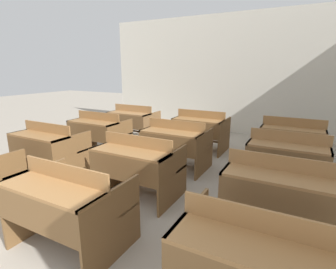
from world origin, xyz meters
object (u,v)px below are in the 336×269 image
object	(u,v)px
bench_front_right	(257,264)
bench_third_center	(176,143)
bench_front_center	(68,204)
bench_second_right	(277,192)
bench_second_left	(49,147)
bench_third_left	(99,132)
bench_third_right	(287,159)
bench_second_center	(138,165)
bench_back_center	(201,129)
bench_back_left	(133,122)
bench_back_right	(292,140)

from	to	relation	value
bench_front_right	bench_third_center	world-z (taller)	same
bench_front_center	bench_second_right	world-z (taller)	same
bench_second_left	bench_third_left	size ratio (longest dim) A/B	1.00
bench_front_center	bench_second_left	size ratio (longest dim) A/B	1.00
bench_front_right	bench_third_right	distance (m)	2.35
bench_second_center	bench_third_right	size ratio (longest dim) A/B	1.00
bench_third_left	bench_third_right	size ratio (longest dim) A/B	1.00
bench_second_left	bench_back_center	distance (m)	2.96
bench_front_right	bench_second_center	size ratio (longest dim) A/B	1.00
bench_front_right	bench_back_left	world-z (taller)	same
bench_front_right	bench_third_left	bearing A→B (deg)	146.20
bench_front_right	bench_back_left	bearing A→B (deg)	134.74
bench_front_right	bench_back_right	bearing A→B (deg)	89.94
bench_second_right	bench_second_left	bearing A→B (deg)	-179.59
bench_second_left	bench_third_center	size ratio (longest dim) A/B	1.00
bench_second_left	bench_second_center	distance (m)	1.76
bench_second_center	bench_back_left	size ratio (longest dim) A/B	1.00
bench_second_right	bench_back_right	xyz separation A→B (m)	(0.00, 2.35, 0.00)
bench_front_center	bench_front_right	world-z (taller)	same
bench_front_center	bench_third_right	world-z (taller)	same
bench_front_right	bench_back_center	distance (m)	3.96
bench_third_right	bench_back_center	size ratio (longest dim) A/B	1.00
bench_front_center	bench_back_right	distance (m)	3.95
bench_second_center	bench_third_right	world-z (taller)	same
bench_third_left	bench_third_center	bearing A→B (deg)	-0.63
bench_back_center	bench_back_right	size ratio (longest dim) A/B	1.00
bench_second_center	bench_third_center	distance (m)	1.18
bench_third_center	bench_back_center	world-z (taller)	same
bench_second_right	bench_third_right	xyz separation A→B (m)	(0.01, 1.18, 0.00)
bench_third_left	bench_back_left	distance (m)	1.20
bench_second_center	bench_third_center	size ratio (longest dim) A/B	1.00
bench_front_right	bench_back_center	size ratio (longest dim) A/B	1.00
bench_back_center	bench_second_right	bearing A→B (deg)	-53.21
bench_back_center	bench_second_left	bearing A→B (deg)	-126.02
bench_second_left	bench_back_center	size ratio (longest dim) A/B	1.00
bench_back_left	bench_third_left	bearing A→B (deg)	-89.93
bench_back_right	bench_front_right	bearing A→B (deg)	-90.06
bench_back_left	bench_back_right	xyz separation A→B (m)	(3.52, -0.03, 0.00)
bench_third_center	bench_second_left	bearing A→B (deg)	-145.95
bench_back_center	bench_front_center	bearing A→B (deg)	-89.46
bench_second_left	bench_third_center	distance (m)	2.11
bench_front_right	bench_second_right	world-z (taller)	same
bench_third_left	bench_back_center	world-z (taller)	same
bench_front_center	bench_second_left	xyz separation A→B (m)	(-1.77, 1.18, 0.00)
bench_back_right	bench_front_center	bearing A→B (deg)	-116.10
bench_second_right	bench_third_right	world-z (taller)	same
bench_second_left	bench_second_right	world-z (taller)	same
bench_front_center	bench_back_left	xyz separation A→B (m)	(-1.78, 3.58, 0.00)
bench_front_center	bench_third_right	size ratio (longest dim) A/B	1.00
bench_third_center	bench_third_right	size ratio (longest dim) A/B	1.00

